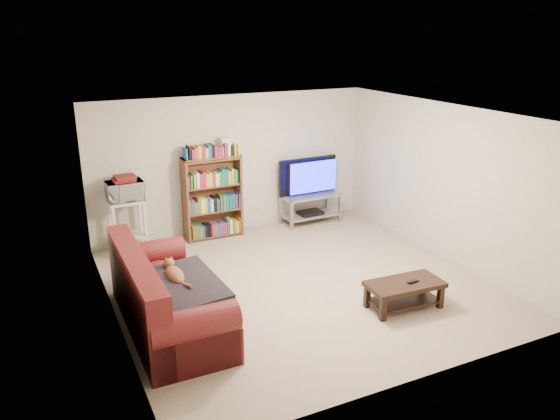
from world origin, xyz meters
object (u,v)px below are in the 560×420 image
sofa (162,302)px  tv_stand (310,204)px  coffee_table (404,290)px  bookshelf (213,196)px

sofa → tv_stand: 4.25m
coffee_table → tv_stand: size_ratio=0.92×
sofa → bookshelf: size_ratio=1.61×
coffee_table → bookshelf: (-1.38, 3.48, 0.49)m
tv_stand → bookshelf: (-1.86, 0.08, 0.37)m
tv_stand → bookshelf: bearing=175.6°
sofa → bookshelf: bearing=59.2°
sofa → coffee_table: bearing=-16.4°
sofa → coffee_table: size_ratio=2.27×
coffee_table → tv_stand: bearing=85.2°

